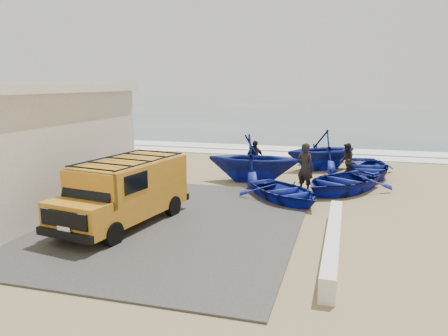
# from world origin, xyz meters

# --- Properties ---
(ground) EXTENTS (160.00, 160.00, 0.00)m
(ground) POSITION_xyz_m (0.00, 0.00, 0.00)
(ground) COLOR #917954
(slab) EXTENTS (12.00, 10.00, 0.05)m
(slab) POSITION_xyz_m (-2.00, -2.00, 0.03)
(slab) COLOR #413E3B
(slab) RESTS_ON ground
(ocean) EXTENTS (180.00, 88.00, 0.01)m
(ocean) POSITION_xyz_m (0.00, 56.00, 0.00)
(ocean) COLOR #385166
(ocean) RESTS_ON ground
(surf_line) EXTENTS (180.00, 1.60, 0.06)m
(surf_line) POSITION_xyz_m (0.00, 12.00, 0.03)
(surf_line) COLOR white
(surf_line) RESTS_ON ground
(surf_wash) EXTENTS (180.00, 2.20, 0.04)m
(surf_wash) POSITION_xyz_m (0.00, 14.50, 0.02)
(surf_wash) COLOR white
(surf_wash) RESTS_ON ground
(parapet) EXTENTS (0.35, 6.00, 0.55)m
(parapet) POSITION_xyz_m (5.00, -3.00, 0.28)
(parapet) COLOR silver
(parapet) RESTS_ON ground
(van) EXTENTS (2.62, 4.99, 2.04)m
(van) POSITION_xyz_m (-1.25, -2.52, 1.09)
(van) COLOR #C5801D
(van) RESTS_ON ground
(boat_near_left) EXTENTS (4.28, 4.32, 0.73)m
(boat_near_left) POSITION_xyz_m (3.09, 1.48, 0.37)
(boat_near_left) COLOR navy
(boat_near_left) RESTS_ON ground
(boat_near_right) EXTENTS (4.74, 5.12, 0.87)m
(boat_near_right) POSITION_xyz_m (5.08, 3.55, 0.43)
(boat_near_right) COLOR navy
(boat_near_right) RESTS_ON ground
(boat_mid_left) EXTENTS (4.23, 3.72, 2.11)m
(boat_mid_left) POSITION_xyz_m (1.28, 4.39, 1.05)
(boat_mid_left) COLOR navy
(boat_mid_left) RESTS_ON ground
(boat_mid_right) EXTENTS (3.38, 4.46, 0.87)m
(boat_mid_right) POSITION_xyz_m (6.12, 6.91, 0.43)
(boat_mid_right) COLOR navy
(boat_mid_right) RESTS_ON ground
(boat_far_left) EXTENTS (5.05, 4.94, 2.02)m
(boat_far_left) POSITION_xyz_m (4.00, 8.01, 1.01)
(boat_far_left) COLOR navy
(boat_far_left) RESTS_ON ground
(fisherman_front) EXTENTS (0.87, 0.76, 2.00)m
(fisherman_front) POSITION_xyz_m (3.68, 3.05, 1.00)
(fisherman_front) COLOR black
(fisherman_front) RESTS_ON ground
(fisherman_middle) EXTENTS (0.62, 0.79, 1.61)m
(fisherman_middle) POSITION_xyz_m (5.23, 6.31, 0.81)
(fisherman_middle) COLOR black
(fisherman_middle) RESTS_ON ground
(fisherman_back) EXTENTS (1.02, 0.98, 1.70)m
(fisherman_back) POSITION_xyz_m (1.11, 5.48, 0.85)
(fisherman_back) COLOR black
(fisherman_back) RESTS_ON ground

